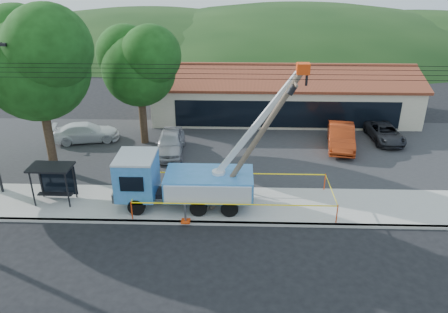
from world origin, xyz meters
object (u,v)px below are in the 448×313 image
leaning_pole (259,136)px  car_white (88,142)px  car_silver (171,154)px  car_dark (383,142)px  bus_shelter (53,175)px  utility_truck (181,180)px  car_red (340,148)px

leaning_pole → car_white: bearing=142.8°
car_silver → car_white: car_silver is taller
car_white → car_silver: bearing=-120.5°
leaning_pole → car_dark: (10.17, 10.42, -4.50)m
bus_shelter → car_dark: size_ratio=0.53×
utility_truck → leaning_pole: utility_truck is taller
car_red → car_dark: size_ratio=1.13×
bus_shelter → car_silver: bus_shelter is taller
leaning_pole → car_dark: size_ratio=1.78×
car_red → bus_shelter: bearing=-146.1°
car_dark → leaning_pole: bearing=-137.1°
utility_truck → car_silver: utility_truck is taller
utility_truck → car_dark: 17.68m
car_red → car_white: (-19.16, 0.61, 0.00)m
car_silver → car_dark: size_ratio=1.06×
car_white → car_dark: size_ratio=1.08×
utility_truck → bus_shelter: utility_truck is taller
bus_shelter → car_dark: bus_shelter is taller
bus_shelter → car_white: bearing=98.5°
leaning_pole → car_red: (6.52, 8.99, -4.50)m
bus_shelter → car_silver: (5.57, 6.95, -1.80)m
leaning_pole → utility_truck: bearing=176.0°
utility_truck → car_red: size_ratio=1.99×
utility_truck → bus_shelter: size_ratio=4.28×
utility_truck → car_silver: 7.60m
leaning_pole → bus_shelter: size_ratio=3.38×
leaning_pole → car_red: 11.98m
utility_truck → car_red: utility_truck is taller
leaning_pole → car_silver: bearing=128.1°
car_silver → car_white: (-6.75, 2.10, 0.00)m
car_silver → car_dark: (16.06, 2.92, 0.00)m
car_silver → car_dark: car_silver is taller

